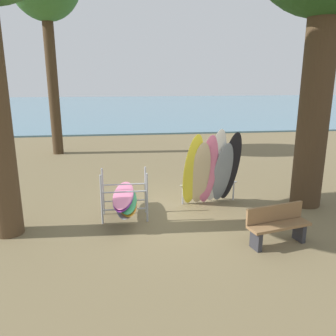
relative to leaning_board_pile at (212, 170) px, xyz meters
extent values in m
plane|color=brown|center=(-1.06, -0.51, -1.01)|extent=(80.00, 80.00, 0.00)
cube|color=slate|center=(-1.06, 29.88, -0.96)|extent=(80.00, 36.00, 0.10)
cylinder|color=#42301E|center=(2.66, -0.24, 2.00)|extent=(0.81, 0.81, 6.03)
cylinder|color=#42301E|center=(-5.41, 7.34, 2.22)|extent=(0.47, 0.47, 6.47)
ellipsoid|color=yellow|center=(-0.54, -0.09, 0.04)|extent=(0.64, 0.81, 2.11)
ellipsoid|color=#C6B289|center=(-0.33, -0.06, -0.07)|extent=(0.55, 0.73, 1.89)
ellipsoid|color=pink|center=(-0.11, -0.02, 0.02)|extent=(0.58, 0.68, 2.06)
ellipsoid|color=white|center=(0.11, 0.01, 0.09)|extent=(0.61, 0.79, 2.21)
ellipsoid|color=gray|center=(0.32, 0.05, -0.10)|extent=(0.59, 0.77, 1.83)
ellipsoid|color=black|center=(0.54, 0.09, 0.05)|extent=(0.61, 0.88, 2.12)
cylinder|color=#9EA0A5|center=(-0.76, 0.19, -0.74)|extent=(0.04, 0.04, 0.55)
cylinder|color=#9EA0A5|center=(0.76, 0.33, -0.74)|extent=(0.04, 0.04, 0.55)
cylinder|color=#9EA0A5|center=(0.00, 0.26, -0.46)|extent=(1.68, 0.21, 0.04)
cylinder|color=#9EA0A5|center=(-2.93, -0.89, -0.39)|extent=(0.05, 0.05, 1.25)
cylinder|color=#9EA0A5|center=(-1.83, -0.89, -0.39)|extent=(0.05, 0.05, 1.25)
cylinder|color=#9EA0A5|center=(-2.93, -0.29, -0.39)|extent=(0.05, 0.05, 1.25)
cylinder|color=#9EA0A5|center=(-1.83, -0.29, -0.39)|extent=(0.05, 0.05, 1.25)
cylinder|color=#9EA0A5|center=(-2.38, -0.89, -0.66)|extent=(1.10, 0.04, 0.04)
cylinder|color=#9EA0A5|center=(-2.38, -0.89, -0.21)|extent=(1.10, 0.04, 0.04)
cylinder|color=#9EA0A5|center=(-2.38, -0.29, -0.66)|extent=(1.10, 0.04, 0.04)
cylinder|color=#9EA0A5|center=(-2.38, -0.29, -0.21)|extent=(1.10, 0.04, 0.04)
ellipsoid|color=gray|center=(-2.36, -0.59, -0.62)|extent=(0.55, 2.11, 0.06)
ellipsoid|color=orange|center=(-2.33, -0.59, -0.56)|extent=(0.58, 2.12, 0.06)
ellipsoid|color=#339E56|center=(-2.33, -0.59, -0.50)|extent=(0.50, 2.10, 0.06)
ellipsoid|color=purple|center=(-2.41, -0.59, -0.44)|extent=(0.66, 2.13, 0.06)
ellipsoid|color=pink|center=(-2.41, -0.59, -0.38)|extent=(0.65, 2.13, 0.06)
cube|color=#2D2D33|center=(0.33, -2.60, -0.80)|extent=(0.17, 0.33, 0.42)
cube|color=#2D2D33|center=(1.42, -2.34, -0.80)|extent=(0.17, 0.33, 0.42)
cube|color=olive|center=(0.87, -2.47, -0.56)|extent=(1.45, 0.72, 0.06)
cube|color=olive|center=(0.83, -2.29, -0.34)|extent=(1.38, 0.39, 0.36)
camera|label=1|loc=(-2.32, -8.95, 2.55)|focal=37.29mm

